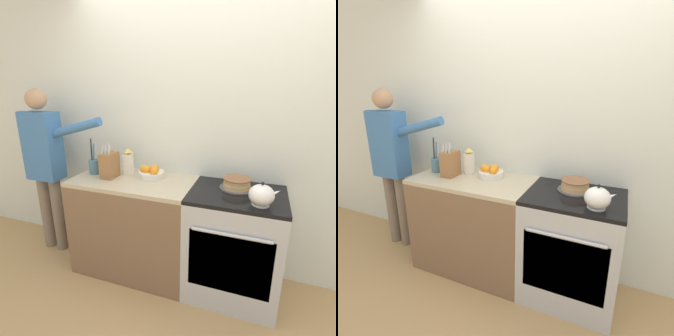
% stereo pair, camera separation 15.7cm
% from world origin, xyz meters
% --- Properties ---
extents(ground_plane, '(16.00, 16.00, 0.00)m').
position_xyz_m(ground_plane, '(0.00, 0.00, 0.00)').
color(ground_plane, tan).
extents(wall_back, '(8.00, 0.04, 2.60)m').
position_xyz_m(wall_back, '(0.00, 0.61, 1.30)').
color(wall_back, silver).
rests_on(wall_back, ground_plane).
extents(counter_cabinet, '(1.07, 0.59, 0.91)m').
position_xyz_m(counter_cabinet, '(-0.63, 0.29, 0.45)').
color(counter_cabinet, brown).
rests_on(counter_cabinet, ground_plane).
extents(stove_range, '(0.73, 0.62, 0.91)m').
position_xyz_m(stove_range, '(0.27, 0.29, 0.45)').
color(stove_range, '#B7BABF').
rests_on(stove_range, ground_plane).
extents(layer_cake, '(0.27, 0.27, 0.09)m').
position_xyz_m(layer_cake, '(0.25, 0.38, 0.95)').
color(layer_cake, '#4C4C51').
rests_on(layer_cake, stove_range).
extents(tea_kettle, '(0.21, 0.17, 0.17)m').
position_xyz_m(tea_kettle, '(0.44, 0.13, 0.98)').
color(tea_kettle, white).
rests_on(tea_kettle, stove_range).
extents(knife_block, '(0.11, 0.17, 0.31)m').
position_xyz_m(knife_block, '(-0.85, 0.28, 1.02)').
color(knife_block, olive).
rests_on(knife_block, counter_cabinet).
extents(utensil_crock, '(0.11, 0.11, 0.33)m').
position_xyz_m(utensil_crock, '(-1.04, 0.33, 0.98)').
color(utensil_crock, '#477084').
rests_on(utensil_crock, counter_cabinet).
extents(fruit_bowl, '(0.22, 0.22, 0.12)m').
position_xyz_m(fruit_bowl, '(-0.50, 0.39, 0.95)').
color(fruit_bowl, silver).
rests_on(fruit_bowl, counter_cabinet).
extents(milk_carton, '(0.07, 0.07, 0.25)m').
position_xyz_m(milk_carton, '(-0.73, 0.40, 1.02)').
color(milk_carton, white).
rests_on(milk_carton, counter_cabinet).
extents(person_baker, '(0.94, 0.20, 1.67)m').
position_xyz_m(person_baker, '(-1.60, 0.29, 1.00)').
color(person_baker, '#7A6B5B').
rests_on(person_baker, ground_plane).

